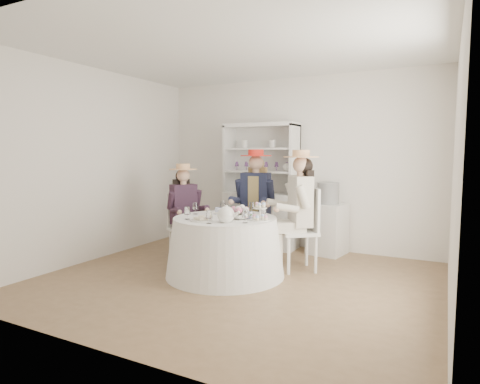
% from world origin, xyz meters
% --- Properties ---
extents(ground, '(4.50, 4.50, 0.00)m').
position_xyz_m(ground, '(0.00, 0.00, 0.00)').
color(ground, brown).
rests_on(ground, ground).
extents(ceiling, '(4.50, 4.50, 0.00)m').
position_xyz_m(ceiling, '(0.00, 0.00, 2.70)').
color(ceiling, white).
rests_on(ceiling, wall_back).
extents(wall_back, '(4.50, 0.00, 4.50)m').
position_xyz_m(wall_back, '(0.00, 2.00, 1.35)').
color(wall_back, white).
rests_on(wall_back, ground).
extents(wall_front, '(4.50, 0.00, 4.50)m').
position_xyz_m(wall_front, '(0.00, -2.00, 1.35)').
color(wall_front, white).
rests_on(wall_front, ground).
extents(wall_left, '(0.00, 4.50, 4.50)m').
position_xyz_m(wall_left, '(-2.25, 0.00, 1.35)').
color(wall_left, white).
rests_on(wall_left, ground).
extents(wall_right, '(0.00, 4.50, 4.50)m').
position_xyz_m(wall_right, '(2.25, 0.00, 1.35)').
color(wall_right, white).
rests_on(wall_right, ground).
extents(tea_table, '(1.46, 1.46, 0.73)m').
position_xyz_m(tea_table, '(-0.22, 0.11, 0.36)').
color(tea_table, white).
rests_on(tea_table, ground).
extents(hutch, '(1.21, 0.54, 1.98)m').
position_xyz_m(hutch, '(-0.46, 1.74, 0.70)').
color(hutch, silver).
rests_on(hutch, ground).
extents(side_table, '(0.56, 0.56, 0.76)m').
position_xyz_m(side_table, '(0.63, 1.75, 0.38)').
color(side_table, silver).
rests_on(side_table, ground).
extents(hatbox, '(0.42, 0.42, 0.32)m').
position_xyz_m(hatbox, '(0.63, 1.75, 0.92)').
color(hatbox, black).
rests_on(hatbox, side_table).
extents(guest_left, '(0.58, 0.54, 1.36)m').
position_xyz_m(guest_left, '(-1.09, 0.50, 0.77)').
color(guest_left, silver).
rests_on(guest_left, ground).
extents(guest_mid, '(0.58, 0.60, 1.57)m').
position_xyz_m(guest_mid, '(-0.26, 1.07, 0.89)').
color(guest_mid, silver).
rests_on(guest_mid, ground).
extents(guest_right, '(0.67, 0.64, 1.55)m').
position_xyz_m(guest_right, '(0.51, 0.74, 0.88)').
color(guest_right, silver).
rests_on(guest_right, ground).
extents(spare_chair, '(0.52, 0.52, 0.89)m').
position_xyz_m(spare_chair, '(-0.75, 1.33, 0.48)').
color(spare_chair, silver).
rests_on(spare_chair, ground).
extents(teacup_a, '(0.10, 0.10, 0.08)m').
position_xyz_m(teacup_a, '(-0.42, 0.30, 0.76)').
color(teacup_a, white).
rests_on(teacup_a, tea_table).
extents(teacup_b, '(0.08, 0.08, 0.07)m').
position_xyz_m(teacup_b, '(-0.19, 0.38, 0.76)').
color(teacup_b, white).
rests_on(teacup_b, tea_table).
extents(teacup_c, '(0.11, 0.11, 0.07)m').
position_xyz_m(teacup_c, '(0.08, 0.18, 0.76)').
color(teacup_c, white).
rests_on(teacup_c, tea_table).
extents(flower_bowl, '(0.29, 0.29, 0.06)m').
position_xyz_m(flower_bowl, '(0.01, 0.07, 0.75)').
color(flower_bowl, white).
rests_on(flower_bowl, tea_table).
extents(flower_arrangement, '(0.20, 0.20, 0.08)m').
position_xyz_m(flower_arrangement, '(-0.00, 0.13, 0.82)').
color(flower_arrangement, pink).
rests_on(flower_arrangement, tea_table).
extents(table_teapot, '(0.28, 0.20, 0.21)m').
position_xyz_m(table_teapot, '(-0.02, -0.20, 0.82)').
color(table_teapot, white).
rests_on(table_teapot, tea_table).
extents(sandwich_plate, '(0.26, 0.26, 0.06)m').
position_xyz_m(sandwich_plate, '(-0.33, -0.24, 0.74)').
color(sandwich_plate, white).
rests_on(sandwich_plate, tea_table).
extents(cupcake_stand, '(0.22, 0.22, 0.21)m').
position_xyz_m(cupcake_stand, '(0.26, 0.10, 0.80)').
color(cupcake_stand, white).
rests_on(cupcake_stand, tea_table).
extents(stemware_set, '(0.98, 0.99, 0.15)m').
position_xyz_m(stemware_set, '(-0.22, 0.11, 0.80)').
color(stemware_set, white).
rests_on(stemware_set, tea_table).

